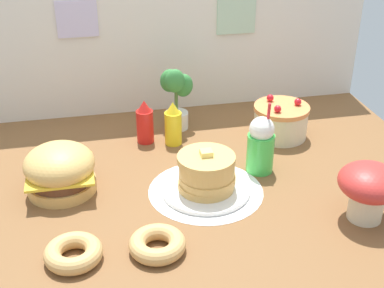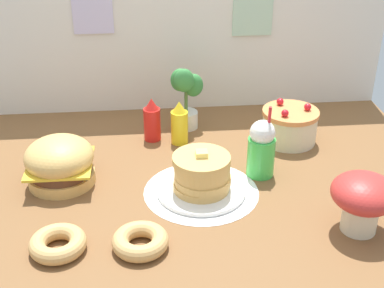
% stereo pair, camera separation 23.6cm
% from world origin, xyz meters
% --- Properties ---
extents(ground_plane, '(2.41, 1.70, 0.02)m').
position_xyz_m(ground_plane, '(0.00, 0.00, -0.01)').
color(ground_plane, brown).
extents(back_wall, '(2.41, 0.04, 0.82)m').
position_xyz_m(back_wall, '(0.00, 0.85, 0.41)').
color(back_wall, silver).
rests_on(back_wall, ground_plane).
extents(doily_mat, '(0.50, 0.50, 0.00)m').
position_xyz_m(doily_mat, '(0.09, -0.05, 0.00)').
color(doily_mat, white).
rests_on(doily_mat, ground_plane).
extents(burger, '(0.30, 0.30, 0.22)m').
position_xyz_m(burger, '(-0.52, 0.08, 0.10)').
color(burger, '#DBA859').
rests_on(burger, ground_plane).
extents(pancake_stack, '(0.38, 0.38, 0.20)m').
position_xyz_m(pancake_stack, '(0.09, -0.05, 0.08)').
color(pancake_stack, white).
rests_on(pancake_stack, doily_mat).
extents(layer_cake, '(0.28, 0.28, 0.21)m').
position_xyz_m(layer_cake, '(0.58, 0.38, 0.09)').
color(layer_cake, beige).
rests_on(layer_cake, ground_plane).
extents(ketchup_bottle, '(0.09, 0.09, 0.23)m').
position_xyz_m(ketchup_bottle, '(-0.11, 0.46, 0.10)').
color(ketchup_bottle, red).
rests_on(ketchup_bottle, ground_plane).
extents(mustard_bottle, '(0.09, 0.09, 0.23)m').
position_xyz_m(mustard_bottle, '(0.03, 0.41, 0.10)').
color(mustard_bottle, yellow).
rests_on(mustard_bottle, ground_plane).
extents(cream_soda_cup, '(0.12, 0.12, 0.34)m').
position_xyz_m(cream_soda_cup, '(0.37, 0.07, 0.13)').
color(cream_soda_cup, green).
rests_on(cream_soda_cup, ground_plane).
extents(donut_pink_glaze, '(0.21, 0.21, 0.06)m').
position_xyz_m(donut_pink_glaze, '(-0.47, -0.39, 0.03)').
color(donut_pink_glaze, tan).
rests_on(donut_pink_glaze, ground_plane).
extents(donut_chocolate, '(0.21, 0.21, 0.06)m').
position_xyz_m(donut_chocolate, '(-0.17, -0.40, 0.03)').
color(donut_chocolate, tan).
rests_on(donut_chocolate, ground_plane).
extents(potted_plant, '(0.17, 0.13, 0.34)m').
position_xyz_m(potted_plant, '(0.08, 0.58, 0.18)').
color(potted_plant, white).
rests_on(potted_plant, ground_plane).
extents(mushroom_stool, '(0.25, 0.25, 0.24)m').
position_xyz_m(mushroom_stool, '(0.66, -0.37, 0.15)').
color(mushroom_stool, beige).
rests_on(mushroom_stool, ground_plane).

